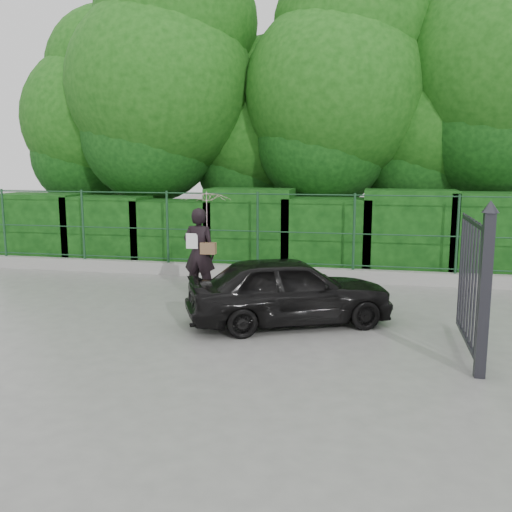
# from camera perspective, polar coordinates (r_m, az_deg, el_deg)

# --- Properties ---
(ground) EXTENTS (80.00, 80.00, 0.00)m
(ground) POSITION_cam_1_polar(r_m,az_deg,el_deg) (9.86, -7.50, -7.36)
(ground) COLOR gray
(kerb) EXTENTS (14.00, 0.25, 0.30)m
(kerb) POSITION_cam_1_polar(r_m,az_deg,el_deg) (14.02, -1.45, -1.53)
(kerb) COLOR #9E9E99
(kerb) RESTS_ON ground
(fence) EXTENTS (14.13, 0.06, 1.80)m
(fence) POSITION_cam_1_polar(r_m,az_deg,el_deg) (13.81, -0.57, 2.71)
(fence) COLOR #194024
(fence) RESTS_ON kerb
(hedge) EXTENTS (14.20, 1.20, 2.13)m
(hedge) POSITION_cam_1_polar(r_m,az_deg,el_deg) (14.81, 0.05, 2.38)
(hedge) COLOR black
(hedge) RESTS_ON ground
(trees) EXTENTS (17.10, 6.15, 8.08)m
(trees) POSITION_cam_1_polar(r_m,az_deg,el_deg) (16.84, 5.05, 15.58)
(trees) COLOR black
(trees) RESTS_ON ground
(gate) EXTENTS (0.22, 2.33, 2.36)m
(gate) POSITION_cam_1_polar(r_m,az_deg,el_deg) (8.46, 21.36, -2.50)
(gate) COLOR #26262C
(gate) RESTS_ON ground
(woman) EXTENTS (1.01, 1.02, 2.22)m
(woman) POSITION_cam_1_polar(r_m,az_deg,el_deg) (11.92, -5.25, 2.76)
(woman) COLOR black
(woman) RESTS_ON ground
(car) EXTENTS (3.86, 2.80, 1.22)m
(car) POSITION_cam_1_polar(r_m,az_deg,el_deg) (10.01, 3.35, -3.41)
(car) COLOR black
(car) RESTS_ON ground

